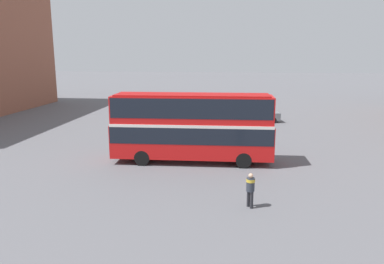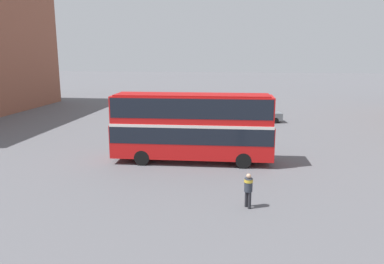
{
  "view_description": "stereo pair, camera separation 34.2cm",
  "coord_description": "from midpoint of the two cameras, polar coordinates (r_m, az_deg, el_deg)",
  "views": [
    {
      "loc": [
        2.3,
        -25.29,
        7.48
      ],
      "look_at": [
        -0.74,
        -0.41,
        2.13
      ],
      "focal_mm": 35.0,
      "sensor_mm": 36.0,
      "label": 1
    },
    {
      "loc": [
        2.64,
        -25.24,
        7.48
      ],
      "look_at": [
        -0.74,
        -0.41,
        2.13
      ],
      "focal_mm": 35.0,
      "sensor_mm": 36.0,
      "label": 2
    }
  ],
  "objects": [
    {
      "name": "pedestrian_foreground",
      "position": [
        18.61,
        9.11,
        -8.27
      ],
      "size": [
        0.6,
        0.6,
        1.75
      ],
      "rotation": [
        0.0,
        0.0,
        3.76
      ],
      "color": "#232328",
      "rests_on": "ground_plane"
    },
    {
      "name": "ground_plane",
      "position": [
        26.46,
        2.09,
        -4.38
      ],
      "size": [
        240.0,
        240.0,
        0.0
      ],
      "primitive_type": "plane",
      "color": "#5B5B60"
    },
    {
      "name": "parked_car_kerb_near",
      "position": [
        38.54,
        -2.65,
        2.03
      ],
      "size": [
        4.18,
        2.31,
        1.57
      ],
      "rotation": [
        0.0,
        0.0,
        3.02
      ],
      "color": "silver",
      "rests_on": "ground_plane"
    },
    {
      "name": "parked_car_kerb_far",
      "position": [
        41.56,
        10.93,
        2.55
      ],
      "size": [
        4.2,
        2.33,
        1.55
      ],
      "rotation": [
        0.0,
        0.0,
        0.16
      ],
      "color": "slate",
      "rests_on": "ground_plane"
    },
    {
      "name": "double_decker_bus",
      "position": [
        25.51,
        0.39,
        1.29
      ],
      "size": [
        11.04,
        2.87,
        4.74
      ],
      "rotation": [
        0.0,
        0.0,
        0.04
      ],
      "color": "red",
      "rests_on": "ground_plane"
    }
  ]
}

